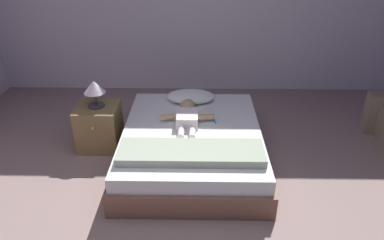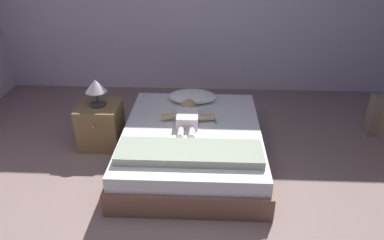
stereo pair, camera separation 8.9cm
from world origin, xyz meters
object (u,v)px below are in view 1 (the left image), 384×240
object	(u,v)px
bed	(192,145)
pillow	(191,96)
baby	(187,116)
lamp	(94,88)
nightstand	(99,126)
toothbrush	(214,120)

from	to	relation	value
bed	pillow	xyz separation A→B (m)	(-0.03, 0.65, 0.25)
baby	lamp	distance (m)	1.01
bed	nightstand	size ratio (longest dim) A/B	3.70
pillow	nightstand	distance (m)	1.09
baby	lamp	size ratio (longest dim) A/B	2.17
lamp	toothbrush	bearing A→B (deg)	-4.19
toothbrush	lamp	size ratio (longest dim) A/B	0.51
baby	pillow	bearing A→B (deg)	87.16
bed	baby	bearing A→B (deg)	107.92
pillow	bed	bearing A→B (deg)	-87.77
lamp	nightstand	bearing A→B (deg)	-90.00
bed	pillow	bearing A→B (deg)	92.23
baby	nightstand	size ratio (longest dim) A/B	1.30
baby	nightstand	distance (m)	1.00
baby	lamp	bearing A→B (deg)	173.01
pillow	lamp	distance (m)	1.10
bed	lamp	xyz separation A→B (m)	(-1.02, 0.27, 0.51)
bed	lamp	world-z (taller)	lamp
nightstand	lamp	size ratio (longest dim) A/B	1.67
bed	baby	world-z (taller)	baby
baby	lamp	xyz separation A→B (m)	(-0.97, 0.12, 0.25)
baby	nightstand	bearing A→B (deg)	173.01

